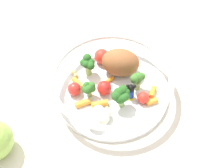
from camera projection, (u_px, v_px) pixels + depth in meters
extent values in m
plane|color=silver|center=(118.00, 97.00, 0.72)|extent=(2.40, 2.40, 0.00)
cylinder|color=white|center=(112.00, 92.00, 0.73)|extent=(0.24, 0.24, 0.01)
torus|color=white|center=(112.00, 77.00, 0.69)|extent=(0.25, 0.25, 0.01)
ellipsoid|color=brown|center=(120.00, 62.00, 0.73)|extent=(0.10, 0.09, 0.06)
cylinder|color=#8EB766|center=(89.00, 93.00, 0.71)|extent=(0.01, 0.01, 0.02)
sphere|color=#2D6023|center=(92.00, 86.00, 0.69)|extent=(0.01, 0.01, 0.01)
sphere|color=#2D6023|center=(90.00, 86.00, 0.69)|extent=(0.01, 0.01, 0.01)
sphere|color=#2D6023|center=(87.00, 86.00, 0.70)|extent=(0.02, 0.02, 0.02)
sphere|color=#2D6023|center=(86.00, 85.00, 0.69)|extent=(0.01, 0.01, 0.01)
sphere|color=#2D6023|center=(86.00, 89.00, 0.69)|extent=(0.02, 0.02, 0.02)
sphere|color=#2D6023|center=(87.00, 90.00, 0.69)|extent=(0.02, 0.02, 0.02)
sphere|color=#2D6023|center=(89.00, 88.00, 0.69)|extent=(0.02, 0.02, 0.02)
sphere|color=#2D6023|center=(92.00, 89.00, 0.69)|extent=(0.02, 0.02, 0.02)
cylinder|color=#8EB766|center=(88.00, 70.00, 0.74)|extent=(0.01, 0.01, 0.02)
sphere|color=#23561E|center=(91.00, 63.00, 0.72)|extent=(0.02, 0.02, 0.02)
sphere|color=#23561E|center=(87.00, 58.00, 0.73)|extent=(0.02, 0.02, 0.02)
sphere|color=#23561E|center=(84.00, 62.00, 0.73)|extent=(0.02, 0.02, 0.02)
sphere|color=#23561E|center=(86.00, 64.00, 0.72)|extent=(0.02, 0.02, 0.02)
sphere|color=#23561E|center=(91.00, 66.00, 0.72)|extent=(0.02, 0.02, 0.02)
cylinder|color=#8EB766|center=(121.00, 102.00, 0.69)|extent=(0.01, 0.01, 0.02)
sphere|color=#23561E|center=(126.00, 92.00, 0.67)|extent=(0.01, 0.01, 0.01)
sphere|color=#23561E|center=(123.00, 93.00, 0.68)|extent=(0.02, 0.02, 0.02)
sphere|color=#23561E|center=(121.00, 91.00, 0.67)|extent=(0.02, 0.02, 0.02)
sphere|color=#23561E|center=(119.00, 93.00, 0.67)|extent=(0.02, 0.02, 0.02)
sphere|color=#23561E|center=(116.00, 96.00, 0.67)|extent=(0.02, 0.02, 0.02)
sphere|color=#23561E|center=(120.00, 99.00, 0.67)|extent=(0.02, 0.02, 0.02)
sphere|color=#23561E|center=(123.00, 98.00, 0.66)|extent=(0.02, 0.02, 0.02)
sphere|color=#23561E|center=(126.00, 97.00, 0.67)|extent=(0.02, 0.02, 0.02)
cylinder|color=#8EB766|center=(137.00, 85.00, 0.72)|extent=(0.01, 0.01, 0.02)
sphere|color=#386B28|center=(142.00, 77.00, 0.70)|extent=(0.02, 0.02, 0.02)
sphere|color=#386B28|center=(138.00, 77.00, 0.71)|extent=(0.01, 0.01, 0.01)
sphere|color=#386B28|center=(136.00, 77.00, 0.70)|extent=(0.02, 0.02, 0.02)
sphere|color=#386B28|center=(135.00, 78.00, 0.70)|extent=(0.02, 0.02, 0.02)
sphere|color=#386B28|center=(135.00, 80.00, 0.70)|extent=(0.02, 0.02, 0.02)
sphere|color=#386B28|center=(138.00, 81.00, 0.70)|extent=(0.01, 0.01, 0.01)
sphere|color=#386B28|center=(140.00, 79.00, 0.70)|extent=(0.02, 0.02, 0.02)
sphere|color=silver|center=(106.00, 114.00, 0.67)|extent=(0.02, 0.02, 0.02)
sphere|color=silver|center=(98.00, 112.00, 0.67)|extent=(0.03, 0.03, 0.03)
sphere|color=silver|center=(97.00, 115.00, 0.67)|extent=(0.02, 0.02, 0.02)
sphere|color=silver|center=(94.00, 120.00, 0.66)|extent=(0.03, 0.03, 0.03)
sphere|color=silver|center=(102.00, 118.00, 0.66)|extent=(0.03, 0.03, 0.03)
cube|color=yellow|center=(130.00, 96.00, 0.71)|extent=(0.02, 0.02, 0.00)
cylinder|color=#1933B2|center=(131.00, 93.00, 0.70)|extent=(0.02, 0.02, 0.02)
sphere|color=black|center=(131.00, 88.00, 0.69)|extent=(0.02, 0.02, 0.02)
sphere|color=black|center=(128.00, 86.00, 0.68)|extent=(0.01, 0.01, 0.01)
sphere|color=black|center=(134.00, 86.00, 0.68)|extent=(0.01, 0.01, 0.01)
cylinder|color=orange|center=(100.00, 104.00, 0.69)|extent=(0.04, 0.02, 0.01)
cylinder|color=orange|center=(83.00, 104.00, 0.69)|extent=(0.03, 0.01, 0.01)
cylinder|color=orange|center=(107.00, 82.00, 0.73)|extent=(0.04, 0.02, 0.01)
cylinder|color=orange|center=(153.00, 92.00, 0.71)|extent=(0.03, 0.03, 0.01)
cylinder|color=orange|center=(78.00, 83.00, 0.73)|extent=(0.02, 0.03, 0.01)
cylinder|color=orange|center=(152.00, 102.00, 0.70)|extent=(0.02, 0.01, 0.01)
sphere|color=red|center=(101.00, 56.00, 0.76)|extent=(0.03, 0.03, 0.03)
sphere|color=red|center=(74.00, 89.00, 0.71)|extent=(0.03, 0.03, 0.03)
sphere|color=red|center=(104.00, 88.00, 0.71)|extent=(0.03, 0.03, 0.03)
sphere|color=red|center=(143.00, 98.00, 0.69)|extent=(0.03, 0.03, 0.03)
sphere|color=#D1B775|center=(109.00, 62.00, 0.77)|extent=(0.01, 0.01, 0.01)
sphere|color=tan|center=(107.00, 109.00, 0.69)|extent=(0.01, 0.01, 0.01)
sphere|color=tan|center=(74.00, 72.00, 0.75)|extent=(0.01, 0.01, 0.01)
sphere|color=#D1B775|center=(125.00, 124.00, 0.66)|extent=(0.01, 0.01, 0.01)
sphere|color=tan|center=(76.00, 75.00, 0.74)|extent=(0.01, 0.01, 0.01)
sphere|color=tan|center=(134.00, 61.00, 0.77)|extent=(0.01, 0.01, 0.01)
cube|color=white|center=(216.00, 69.00, 0.77)|extent=(0.16, 0.17, 0.01)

